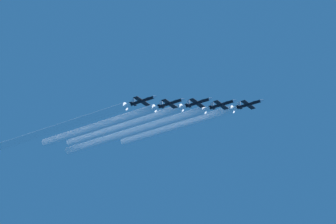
{
  "coord_description": "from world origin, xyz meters",
  "views": [
    {
      "loc": [
        254.19,
        160.0,
        2.85
      ],
      "look_at": [
        0.33,
        -13.92,
        157.84
      ],
      "focal_mm": 91.46,
      "sensor_mm": 36.0,
      "label": 1
    }
  ],
  "objects_px": {
    "jet_second_echelon": "(223,104)",
    "jet_fifth_echelon": "(144,100)",
    "jet_third_echelon": "(199,102)",
    "jet_lead": "(250,104)",
    "jet_fourth_echelon": "(171,103)"
  },
  "relations": [
    {
      "from": "jet_second_echelon",
      "to": "jet_fifth_echelon",
      "type": "xyz_separation_m",
      "value": [
        24.43,
        -21.27,
        -2.54
      ]
    },
    {
      "from": "jet_lead",
      "to": "jet_second_echelon",
      "type": "relative_size",
      "value": 1.0
    },
    {
      "from": "jet_fifth_echelon",
      "to": "jet_second_echelon",
      "type": "bearing_deg",
      "value": 138.96
    },
    {
      "from": "jet_lead",
      "to": "jet_second_echelon",
      "type": "distance_m",
      "value": 11.36
    },
    {
      "from": "jet_fifth_echelon",
      "to": "jet_fourth_echelon",
      "type": "bearing_deg",
      "value": 140.75
    },
    {
      "from": "jet_fourth_echelon",
      "to": "jet_fifth_echelon",
      "type": "xyz_separation_m",
      "value": [
        8.74,
        -7.14,
        -0.52
      ]
    },
    {
      "from": "jet_lead",
      "to": "jet_second_echelon",
      "type": "height_order",
      "value": "jet_lead"
    },
    {
      "from": "jet_second_echelon",
      "to": "jet_fifth_echelon",
      "type": "height_order",
      "value": "jet_second_echelon"
    },
    {
      "from": "jet_third_echelon",
      "to": "jet_fourth_echelon",
      "type": "xyz_separation_m",
      "value": [
        7.84,
        -7.81,
        -1.38
      ]
    },
    {
      "from": "jet_second_echelon",
      "to": "jet_third_echelon",
      "type": "distance_m",
      "value": 10.09
    },
    {
      "from": "jet_lead",
      "to": "jet_third_echelon",
      "type": "xyz_separation_m",
      "value": [
        15.9,
        -14.24,
        -1.85
      ]
    },
    {
      "from": "jet_lead",
      "to": "jet_fourth_echelon",
      "type": "height_order",
      "value": "jet_lead"
    },
    {
      "from": "jet_second_echelon",
      "to": "jet_third_echelon",
      "type": "bearing_deg",
      "value": -38.84
    },
    {
      "from": "jet_lead",
      "to": "jet_fourth_echelon",
      "type": "relative_size",
      "value": 1.0
    },
    {
      "from": "jet_second_echelon",
      "to": "jet_lead",
      "type": "bearing_deg",
      "value": 135.47
    }
  ]
}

